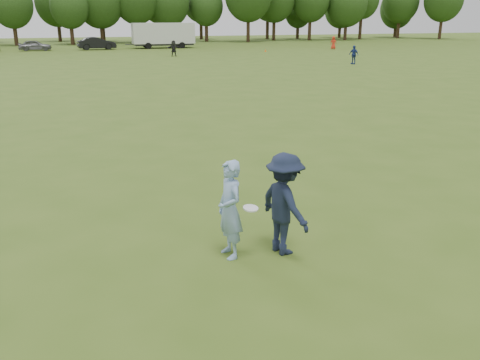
{
  "coord_description": "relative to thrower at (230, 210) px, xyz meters",
  "views": [
    {
      "loc": [
        -2.02,
        -8.69,
        4.13
      ],
      "look_at": [
        0.86,
        0.19,
        1.1
      ],
      "focal_mm": 38.0,
      "sensor_mm": 36.0,
      "label": 1
    }
  ],
  "objects": [
    {
      "name": "player_far_b",
      "position": [
        21.41,
        32.81,
        -0.08
      ],
      "size": [
        0.78,
        1.03,
        1.63
      ],
      "primitive_type": "imported",
      "rotation": [
        0.0,
        0.0,
        -1.12
      ],
      "color": "navy",
      "rests_on": "ground"
    },
    {
      "name": "defender",
      "position": [
        0.98,
        -0.14,
        0.04
      ],
      "size": [
        0.97,
        1.34,
        1.87
      ],
      "primitive_type": "imported",
      "rotation": [
        0.0,
        0.0,
        1.82
      ],
      "color": "#181F35",
      "rests_on": "ground"
    },
    {
      "name": "cargo_trailer",
      "position": [
        9.4,
        61.13,
        0.88
      ],
      "size": [
        9.0,
        2.75,
        3.2
      ],
      "color": "silver",
      "rests_on": "ground"
    },
    {
      "name": "disc_in_play",
      "position": [
        0.31,
        -0.2,
        0.06
      ],
      "size": [
        0.3,
        0.3,
        0.07
      ],
      "color": "white",
      "rests_on": "ground"
    },
    {
      "name": "ground",
      "position": [
        -0.37,
        0.74,
        -0.89
      ],
      "size": [
        200.0,
        200.0,
        0.0
      ],
      "primitive_type": "plane",
      "color": "#3C5718",
      "rests_on": "ground"
    },
    {
      "name": "thrower",
      "position": [
        0.0,
        0.0,
        0.0
      ],
      "size": [
        0.5,
        0.7,
        1.78
      ],
      "primitive_type": "imported",
      "rotation": [
        0.0,
        0.0,
        -1.44
      ],
      "color": "#85A5CE",
      "rests_on": "ground"
    },
    {
      "name": "treeline",
      "position": [
        2.44,
        77.64,
        5.37
      ],
      "size": [
        130.35,
        18.39,
        11.74
      ],
      "color": "#332114",
      "rests_on": "ground"
    },
    {
      "name": "car_e",
      "position": [
        -6.5,
        60.76,
        -0.24
      ],
      "size": [
        3.84,
        1.62,
        1.3
      ],
      "primitive_type": "imported",
      "rotation": [
        0.0,
        0.0,
        1.55
      ],
      "color": "slate",
      "rests_on": "ground"
    },
    {
      "name": "player_far_d",
      "position": [
        8.0,
        46.79,
        -0.07
      ],
      "size": [
        1.54,
        0.53,
        1.64
      ],
      "primitive_type": "imported",
      "rotation": [
        0.0,
        0.0,
        -0.03
      ],
      "color": "black",
      "rests_on": "ground"
    },
    {
      "name": "car_f",
      "position": [
        0.82,
        60.53,
        -0.12
      ],
      "size": [
        4.85,
        2.25,
        1.54
      ],
      "primitive_type": "imported",
      "rotation": [
        0.0,
        0.0,
        1.71
      ],
      "color": "black",
      "rests_on": "ground"
    },
    {
      "name": "field_cone",
      "position": [
        19.74,
        50.4,
        -0.74
      ],
      "size": [
        0.28,
        0.28,
        0.3
      ],
      "primitive_type": "cone",
      "color": "#E1590B",
      "rests_on": "ground"
    },
    {
      "name": "player_far_c",
      "position": [
        29.72,
        52.24,
        -0.09
      ],
      "size": [
        0.93,
        0.81,
        1.61
      ],
      "primitive_type": "imported",
      "rotation": [
        0.0,
        0.0,
        2.67
      ],
      "color": "red",
      "rests_on": "ground"
    }
  ]
}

